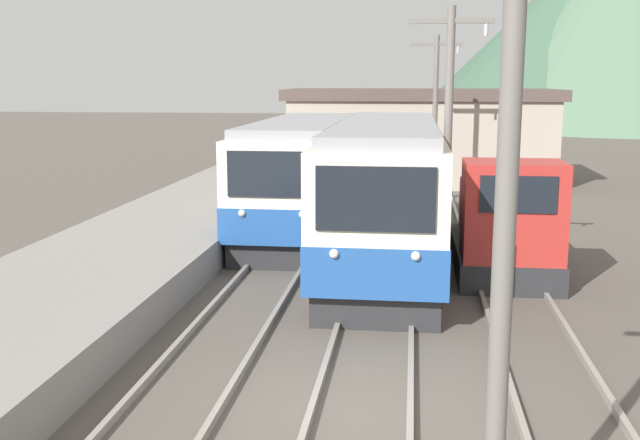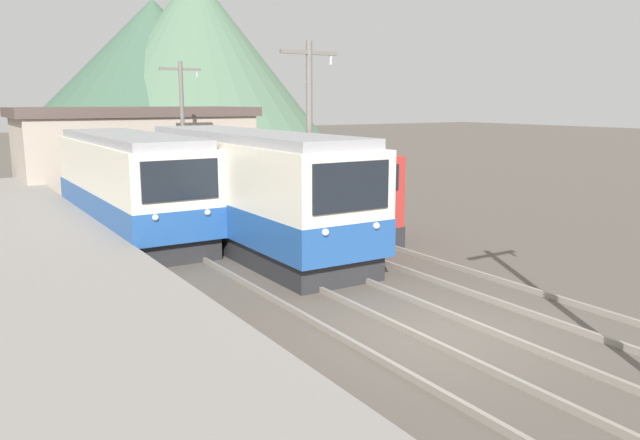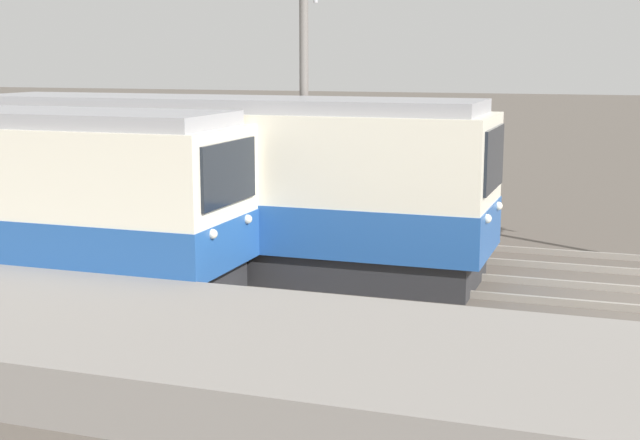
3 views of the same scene
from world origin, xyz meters
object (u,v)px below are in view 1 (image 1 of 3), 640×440
at_px(commuter_train_center, 386,198).
at_px(catenary_mast_far, 435,112).
at_px(shunting_locomotive, 504,226).
at_px(catenary_mast_near, 506,223).
at_px(catenary_mast_mid, 448,133).
at_px(commuter_train_left, 303,180).

distance_m(commuter_train_center, catenary_mast_far, 10.46).
relative_size(shunting_locomotive, catenary_mast_far, 0.79).
distance_m(catenary_mast_near, catenary_mast_mid, 11.59).
bearing_deg(commuter_train_center, catenary_mast_far, 81.58).
bearing_deg(catenary_mast_mid, commuter_train_center, 137.20).
xyz_separation_m(commuter_train_center, catenary_mast_far, (1.51, 10.19, 1.84)).
height_order(commuter_train_left, catenary_mast_mid, catenary_mast_mid).
distance_m(shunting_locomotive, catenary_mast_near, 12.60).
xyz_separation_m(commuter_train_left, catenary_mast_near, (4.31, -16.84, 1.91)).
bearing_deg(commuter_train_left, catenary_mast_far, 55.77).
relative_size(commuter_train_center, catenary_mast_mid, 1.82).
bearing_deg(catenary_mast_far, shunting_locomotive, -82.20).
bearing_deg(catenary_mast_near, shunting_locomotive, 83.08).
bearing_deg(commuter_train_center, catenary_mast_mid, -42.80).
xyz_separation_m(shunting_locomotive, catenary_mast_far, (-1.49, 10.88, 2.38)).
height_order(commuter_train_left, commuter_train_center, commuter_train_center).
relative_size(catenary_mast_near, catenary_mast_far, 1.00).
bearing_deg(catenary_mast_mid, catenary_mast_near, -90.00).
relative_size(commuter_train_center, catenary_mast_near, 1.82).
xyz_separation_m(shunting_locomotive, catenary_mast_near, (-1.49, -12.29, 2.38)).
distance_m(commuter_train_center, catenary_mast_mid, 2.76).
bearing_deg(commuter_train_center, catenary_mast_near, -83.37).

